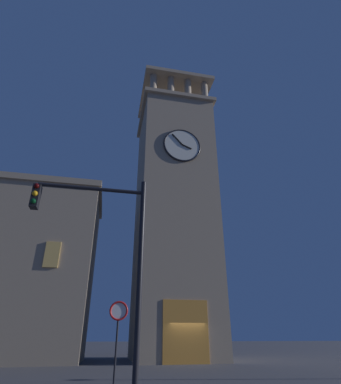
# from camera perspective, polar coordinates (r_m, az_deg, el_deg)

# --- Properties ---
(ground_plane) EXTENTS (200.00, 200.00, 0.00)m
(ground_plane) POSITION_cam_1_polar(r_m,az_deg,el_deg) (23.08, 3.12, -29.81)
(ground_plane) COLOR #424247
(clocktower) EXTENTS (7.18, 7.83, 28.58)m
(clocktower) POSITION_cam_1_polar(r_m,az_deg,el_deg) (28.09, 0.63, -3.97)
(clocktower) COLOR gray
(clocktower) RESTS_ON ground_plane
(traffic_signal_near) EXTENTS (3.43, 0.41, 6.27)m
(traffic_signal_near) POSITION_cam_1_polar(r_m,az_deg,el_deg) (9.18, -12.05, -9.44)
(traffic_signal_near) COLOR black
(traffic_signal_near) RESTS_ON ground_plane
(no_horn_sign) EXTENTS (0.78, 0.14, 3.02)m
(no_horn_sign) POSITION_cam_1_polar(r_m,az_deg,el_deg) (13.78, -9.89, -22.40)
(no_horn_sign) COLOR black
(no_horn_sign) RESTS_ON ground_plane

